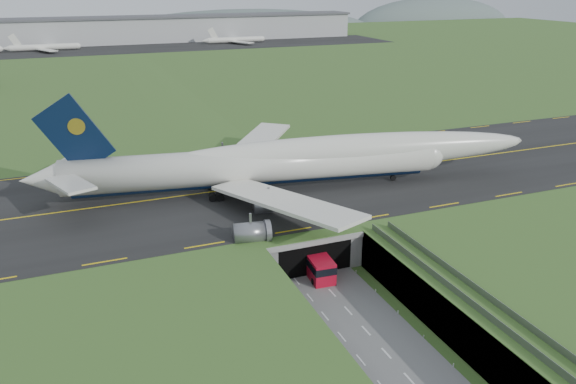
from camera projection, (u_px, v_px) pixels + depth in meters
name	position (u px, v px, depth m)	size (l,w,h in m)	color
ground	(338.00, 301.00, 79.10)	(900.00, 900.00, 0.00)	#3E6026
airfield_deck	(339.00, 282.00, 78.04)	(800.00, 800.00, 6.00)	gray
trench_road	(364.00, 329.00, 72.55)	(12.00, 75.00, 0.20)	slate
taxiway	(261.00, 186.00, 105.61)	(800.00, 44.00, 0.18)	black
tunnel_portal	(294.00, 233.00, 92.44)	(17.00, 22.30, 6.00)	gray
guideway	(500.00, 325.00, 64.39)	(3.00, 53.00, 7.05)	#A8A8A3
jumbo_jet	(291.00, 162.00, 102.19)	(93.07, 59.58, 19.97)	silver
shuttle_tram	(316.00, 264.00, 85.46)	(3.91, 8.93, 3.53)	#B90C23
cargo_terminal	(115.00, 30.00, 334.24)	(320.00, 67.00, 15.60)	#B2B2B2
distant_hills	(181.00, 37.00, 476.31)	(700.00, 91.00, 60.00)	slate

